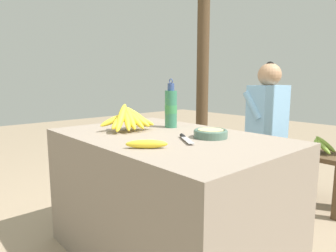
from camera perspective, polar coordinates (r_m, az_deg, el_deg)
The scene contains 10 objects.
market_counter at distance 1.73m, azimuth -0.23°, elevation -13.44°, with size 1.28×0.83×0.71m.
banana_bunch_ripe at distance 1.77m, azimuth -7.46°, elevation 1.50°, with size 0.21×0.34×0.17m.
serving_bowl at distance 1.57m, azimuth 8.12°, elevation -1.32°, with size 0.18×0.18×0.04m.
water_bottle at distance 1.88m, azimuth 0.56°, elevation 3.44°, with size 0.08×0.08×0.31m.
loose_banana_front at distance 1.32m, azimuth -4.09°, elevation -3.45°, with size 0.15×0.17×0.04m.
knife at distance 1.50m, azimuth 3.21°, elevation -2.27°, with size 0.19×0.13×0.02m.
wooden_bench at distance 2.83m, azimuth 18.52°, elevation -4.75°, with size 1.47×0.32×0.44m.
seated_vendor at distance 2.78m, azimuth 17.67°, elevation 1.48°, with size 0.43×0.41×1.16m.
banana_bunch_green at distance 2.62m, azimuth 27.09°, elevation -3.20°, with size 0.17×0.28×0.14m.
support_post_near at distance 3.80m, azimuth 6.68°, elevation 13.25°, with size 0.15×0.15×2.61m.
Camera 1 is at (1.20, -1.06, 1.01)m, focal length 32.00 mm.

